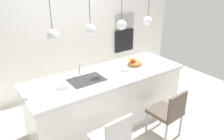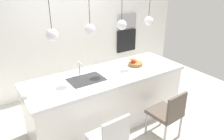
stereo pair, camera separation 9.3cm
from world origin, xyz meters
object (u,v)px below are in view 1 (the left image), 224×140
at_px(fruit_bowl, 134,63).
at_px(chair_near, 112,138).
at_px(microwave, 124,21).
at_px(chair_middle, 168,111).
at_px(oven, 124,40).

distance_m(fruit_bowl, chair_near, 1.58).
bearing_deg(fruit_bowl, microwave, 58.58).
bearing_deg(chair_near, microwave, 49.91).
relative_size(fruit_bowl, microwave, 0.48).
height_order(chair_near, chair_middle, chair_near).
relative_size(fruit_bowl, chair_near, 0.30).
bearing_deg(fruit_bowl, chair_middle, -94.71).
relative_size(microwave, chair_near, 0.63).
xyz_separation_m(fruit_bowl, chair_middle, (-0.08, -0.95, -0.50)).
xyz_separation_m(microwave, chair_near, (-2.09, -2.49, -0.91)).
distance_m(oven, chair_near, 3.27).
bearing_deg(chair_middle, oven, 67.78).
relative_size(oven, chair_near, 0.65).
bearing_deg(fruit_bowl, chair_near, -140.51).
relative_size(microwave, oven, 0.96).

